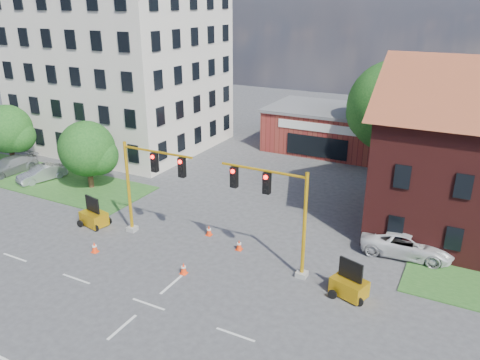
{
  "coord_description": "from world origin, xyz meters",
  "views": [
    {
      "loc": [
        13.29,
        -15.47,
        14.44
      ],
      "look_at": [
        0.03,
        10.0,
        3.35
      ],
      "focal_mm": 35.0,
      "sensor_mm": 36.0,
      "label": 1
    }
  ],
  "objects": [
    {
      "name": "ground",
      "position": [
        0.0,
        0.0,
        0.0
      ],
      "size": [
        120.0,
        120.0,
        0.0
      ],
      "primitive_type": "plane",
      "color": "#3D3D40",
      "rests_on": "ground"
    },
    {
      "name": "grass_verge_nw",
      "position": [
        -20.0,
        10.0,
        0.04
      ],
      "size": [
        22.0,
        6.0,
        0.08
      ],
      "primitive_type": "cube",
      "color": "#24511E",
      "rests_on": "ground"
    },
    {
      "name": "lane_markings",
      "position": [
        0.0,
        -3.0,
        0.01
      ],
      "size": [
        60.0,
        36.0,
        0.01
      ],
      "primitive_type": null,
      "color": "silver",
      "rests_on": "ground"
    },
    {
      "name": "office_block",
      "position": [
        -20.0,
        21.9,
        10.31
      ],
      "size": [
        18.4,
        15.4,
        20.6
      ],
      "color": "beige",
      "rests_on": "ground"
    },
    {
      "name": "brick_shop",
      "position": [
        0.0,
        29.98,
        2.16
      ],
      "size": [
        12.4,
        8.4,
        4.3
      ],
      "color": "maroon",
      "rests_on": "ground"
    },
    {
      "name": "tree_large",
      "position": [
        6.92,
        27.08,
        5.38
      ],
      "size": [
        8.59,
        8.18,
        9.7
      ],
      "color": "#331F12",
      "rests_on": "ground"
    },
    {
      "name": "tree_nw_front",
      "position": [
        -13.77,
        10.58,
        3.21
      ],
      "size": [
        4.68,
        4.46,
        5.58
      ],
      "color": "#331F12",
      "rests_on": "ground"
    },
    {
      "name": "tree_nw_rear",
      "position": [
        -23.78,
        11.08,
        3.47
      ],
      "size": [
        4.55,
        4.33,
        5.79
      ],
      "color": "#331F12",
      "rests_on": "ground"
    },
    {
      "name": "signal_mast_west",
      "position": [
        -4.36,
        6.0,
        3.92
      ],
      "size": [
        5.3,
        0.6,
        6.2
      ],
      "color": "gray",
      "rests_on": "ground"
    },
    {
      "name": "signal_mast_east",
      "position": [
        4.36,
        6.0,
        3.92
      ],
      "size": [
        5.3,
        0.6,
        6.2
      ],
      "color": "gray",
      "rests_on": "ground"
    },
    {
      "name": "trailer_west",
      "position": [
        -8.82,
        5.45,
        0.63
      ],
      "size": [
        1.97,
        1.51,
        2.02
      ],
      "rotation": [
        0.0,
        0.0,
        -0.2
      ],
      "color": "gold",
      "rests_on": "ground"
    },
    {
      "name": "trailer_east",
      "position": [
        8.8,
        5.42,
        0.63
      ],
      "size": [
        2.03,
        1.66,
        2.0
      ],
      "rotation": [
        0.0,
        0.0,
        -0.32
      ],
      "color": "gold",
      "rests_on": "ground"
    },
    {
      "name": "cone_a",
      "position": [
        -6.19,
        2.71,
        0.34
      ],
      "size": [
        0.4,
        0.4,
        0.7
      ],
      "color": "#FF370D",
      "rests_on": "ground"
    },
    {
      "name": "cone_b",
      "position": [
        -1.13,
        7.83,
        0.34
      ],
      "size": [
        0.4,
        0.4,
        0.7
      ],
      "color": "#FF370D",
      "rests_on": "ground"
    },
    {
      "name": "cone_c",
      "position": [
        -0.01,
        3.21,
        0.34
      ],
      "size": [
        0.4,
        0.4,
        0.7
      ],
      "color": "#FF370D",
      "rests_on": "ground"
    },
    {
      "name": "cone_d",
      "position": [
        1.51,
        7.05,
        0.34
      ],
      "size": [
        0.4,
        0.4,
        0.7
      ],
      "color": "#FF370D",
      "rests_on": "ground"
    },
    {
      "name": "pickup_white",
      "position": [
        10.75,
        11.21,
        0.75
      ],
      "size": [
        5.54,
        2.86,
        1.49
      ],
      "primitive_type": "imported",
      "rotation": [
        0.0,
        0.0,
        1.64
      ],
      "color": "white",
      "rests_on": "ground"
    },
    {
      "name": "sedan_silver_front",
      "position": [
        -18.83,
        9.74,
        0.66
      ],
      "size": [
        2.48,
        4.26,
        1.33
      ],
      "primitive_type": "imported",
      "rotation": [
        0.0,
        0.0,
        -0.29
      ],
      "color": "#9A9DA1",
      "rests_on": "ground"
    },
    {
      "name": "sedan_silver_rear",
      "position": [
        -22.85,
        9.75,
        0.72
      ],
      "size": [
        2.27,
        5.07,
        1.44
      ],
      "primitive_type": "imported",
      "rotation": [
        0.0,
        0.0,
        -0.05
      ],
      "color": "#9A9DA1",
      "rests_on": "ground"
    }
  ]
}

